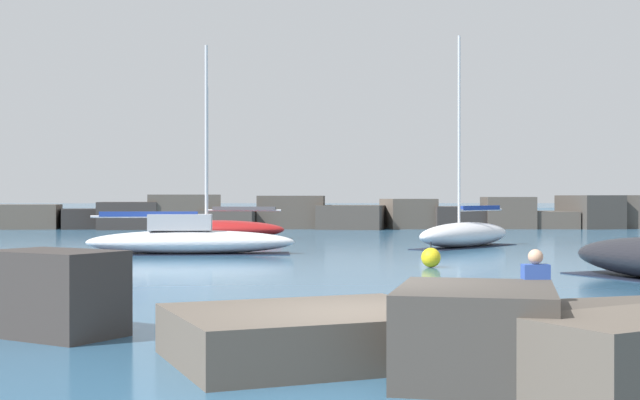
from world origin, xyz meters
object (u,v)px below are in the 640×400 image
(sailboat_moored_4, at_px, (217,229))
(person_on_rocks, at_px, (536,300))
(sailboat_moored_0, at_px, (189,240))
(mooring_buoy_far_side, at_px, (481,234))
(sailboat_moored_3, at_px, (465,234))
(mooring_buoy_orange_near, at_px, (431,258))

(sailboat_moored_4, relative_size, person_on_rocks, 5.29)
(person_on_rocks, bearing_deg, sailboat_moored_0, 106.96)
(mooring_buoy_far_side, bearing_deg, person_on_rocks, -101.48)
(sailboat_moored_0, xyz_separation_m, person_on_rocks, (7.21, -23.65, 0.29))
(mooring_buoy_far_side, height_order, person_on_rocks, person_on_rocks)
(sailboat_moored_0, relative_size, sailboat_moored_3, 0.88)
(sailboat_moored_0, height_order, sailboat_moored_3, sailboat_moored_3)
(sailboat_moored_3, bearing_deg, person_on_rocks, -99.76)
(mooring_buoy_orange_near, bearing_deg, sailboat_moored_4, 112.43)
(sailboat_moored_3, bearing_deg, sailboat_moored_0, -159.72)
(mooring_buoy_orange_near, relative_size, person_on_rocks, 0.53)
(sailboat_moored_0, distance_m, mooring_buoy_orange_near, 11.06)
(sailboat_moored_0, xyz_separation_m, mooring_buoy_far_side, (14.18, 10.69, -0.24))
(sailboat_moored_3, relative_size, mooring_buoy_orange_near, 11.38)
(mooring_buoy_orange_near, relative_size, mooring_buoy_far_side, 0.95)
(sailboat_moored_3, distance_m, sailboat_moored_4, 14.84)
(sailboat_moored_4, distance_m, mooring_buoy_far_side, 14.28)
(mooring_buoy_orange_near, bearing_deg, sailboat_moored_0, 140.59)
(mooring_buoy_far_side, bearing_deg, sailboat_moored_0, -142.99)
(sailboat_moored_4, relative_size, mooring_buoy_orange_near, 9.95)
(sailboat_moored_4, xyz_separation_m, mooring_buoy_far_side, (14.04, -2.63, -0.18))
(sailboat_moored_4, xyz_separation_m, mooring_buoy_orange_near, (8.40, -20.34, -0.20))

